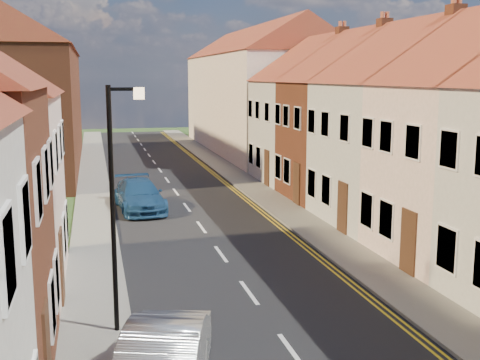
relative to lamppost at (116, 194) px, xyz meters
name	(u,v)px	position (x,y,z in m)	size (l,w,h in m)	color
road	(201,227)	(3.81, 10.00, -3.53)	(7.00, 90.00, 0.02)	black
pavement_left	(94,233)	(-0.59, 10.00, -3.48)	(1.80, 90.00, 0.12)	gray
pavement_right	(300,220)	(8.21, 10.00, -3.48)	(1.80, 90.00, 0.12)	gray
cottage_r_pink	(419,120)	(13.11, 8.90, 0.94)	(8.30, 6.00, 9.00)	#B1B0A8
cottage_r_white_far	(364,112)	(13.11, 14.30, 0.94)	(8.30, 5.20, 9.00)	brown
cottage_r_cream_far	(325,107)	(13.11, 19.70, 0.94)	(8.30, 6.00, 9.00)	#B1B0A8
block_right_far	(257,88)	(13.11, 35.00, 1.76)	(8.30, 24.20, 10.50)	white
block_left_far	(17,91)	(-5.49, 30.00, 1.76)	(8.30, 24.20, 10.50)	brown
lamppost	(116,194)	(0.00, 0.00, 0.00)	(0.88, 0.15, 6.00)	black
car_far	(139,195)	(1.54, 14.00, -2.82)	(2.02, 4.96, 1.44)	navy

